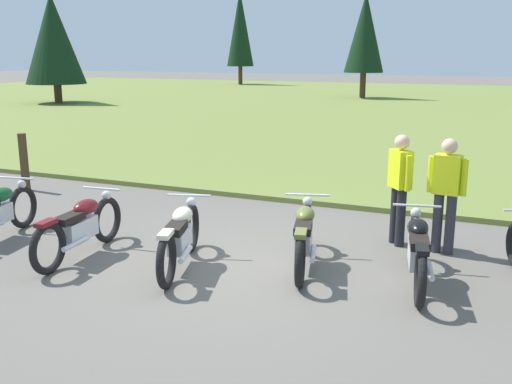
# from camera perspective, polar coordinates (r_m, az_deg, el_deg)

# --- Properties ---
(ground_plane) EXTENTS (140.00, 140.00, 0.00)m
(ground_plane) POSITION_cam_1_polar(r_m,az_deg,el_deg) (8.03, -1.72, -7.17)
(ground_plane) COLOR #605B54
(grass_moorland) EXTENTS (80.00, 44.00, 0.10)m
(grass_moorland) POSITION_cam_1_polar(r_m,az_deg,el_deg) (32.52, 17.89, 7.91)
(grass_moorland) COLOR olive
(grass_moorland) RESTS_ON ground
(motorcycle_maroon) EXTENTS (0.62, 2.10, 0.88)m
(motorcycle_maroon) POSITION_cam_1_polar(r_m,az_deg,el_deg) (8.62, -16.78, -3.25)
(motorcycle_maroon) COLOR black
(motorcycle_maroon) RESTS_ON ground
(motorcycle_cream) EXTENTS (0.83, 2.04, 0.88)m
(motorcycle_cream) POSITION_cam_1_polar(r_m,az_deg,el_deg) (7.89, -7.40, -4.30)
(motorcycle_cream) COLOR black
(motorcycle_cream) RESTS_ON ground
(motorcycle_olive) EXTENTS (0.79, 2.05, 0.88)m
(motorcycle_olive) POSITION_cam_1_polar(r_m,az_deg,el_deg) (7.88, 4.72, -4.26)
(motorcycle_olive) COLOR black
(motorcycle_olive) RESTS_ON ground
(motorcycle_black) EXTENTS (0.71, 2.08, 0.88)m
(motorcycle_black) POSITION_cam_1_polar(r_m,az_deg,el_deg) (7.56, 15.48, -5.50)
(motorcycle_black) COLOR black
(motorcycle_black) RESTS_ON ground
(rider_near_row_end) EXTENTS (0.40, 0.45, 1.67)m
(rider_near_row_end) POSITION_cam_1_polar(r_m,az_deg,el_deg) (8.90, 13.84, 0.85)
(rider_near_row_end) COLOR black
(rider_near_row_end) RESTS_ON ground
(rider_in_hivis_vest) EXTENTS (0.55, 0.27, 1.67)m
(rider_in_hivis_vest) POSITION_cam_1_polar(r_m,az_deg,el_deg) (8.68, 18.08, 0.27)
(rider_in_hivis_vest) COLOR #2D2D38
(rider_in_hivis_vest) RESTS_ON ground
(trail_marker_post) EXTENTS (0.12, 0.12, 1.20)m
(trail_marker_post) POSITION_cam_1_polar(r_m,az_deg,el_deg) (13.15, -21.69, 2.74)
(trail_marker_post) COLOR #47331E
(trail_marker_post) RESTS_ON ground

